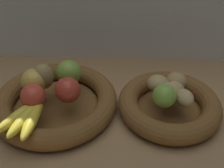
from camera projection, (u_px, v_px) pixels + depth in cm
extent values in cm
cube|color=#9E774C|center=(118.00, 109.00, 84.99)|extent=(140.00, 90.00, 3.00)
cylinder|color=brown|center=(57.00, 107.00, 82.89)|extent=(25.88, 25.88, 1.00)
torus|color=brown|center=(56.00, 101.00, 81.43)|extent=(37.47, 37.47, 5.91)
cylinder|color=brown|center=(168.00, 110.00, 81.64)|extent=(20.36, 20.36, 1.00)
torus|color=brown|center=(169.00, 104.00, 80.17)|extent=(30.75, 30.75, 5.91)
sphere|color=#B73828|center=(68.00, 90.00, 75.00)|extent=(7.31, 7.31, 7.31)
sphere|color=#7AA338|center=(69.00, 72.00, 81.66)|extent=(7.70, 7.70, 7.70)
sphere|color=#CC422D|center=(33.00, 96.00, 73.06)|extent=(6.88, 6.88, 6.88)
sphere|color=gold|center=(34.00, 81.00, 78.36)|extent=(7.36, 7.36, 7.36)
ellipsoid|color=olive|center=(43.00, 76.00, 79.56)|extent=(7.91, 7.84, 8.14)
ellipsoid|color=yellow|center=(20.00, 115.00, 69.92)|extent=(10.73, 14.75, 3.10)
ellipsoid|color=yellow|center=(26.00, 117.00, 69.22)|extent=(7.53, 15.64, 3.10)
ellipsoid|color=yellow|center=(33.00, 118.00, 68.88)|extent=(3.87, 15.55, 3.10)
sphere|color=brown|center=(42.00, 99.00, 75.03)|extent=(2.79, 2.79, 2.79)
ellipsoid|color=tan|center=(185.00, 98.00, 74.35)|extent=(6.32, 7.16, 4.50)
ellipsoid|color=tan|center=(172.00, 90.00, 77.02)|extent=(9.53, 8.51, 4.64)
ellipsoid|color=tan|center=(158.00, 84.00, 79.29)|extent=(7.24, 6.70, 5.04)
ellipsoid|color=#A38451|center=(176.00, 81.00, 80.37)|extent=(8.69, 8.64, 5.06)
sphere|color=#7AAD3D|center=(164.00, 96.00, 73.37)|extent=(6.68, 6.68, 6.68)
cone|color=red|center=(178.00, 92.00, 78.28)|extent=(11.58, 2.21, 2.16)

